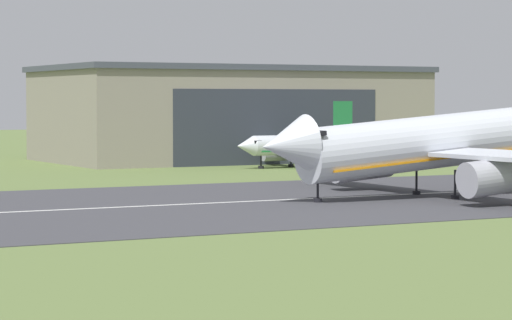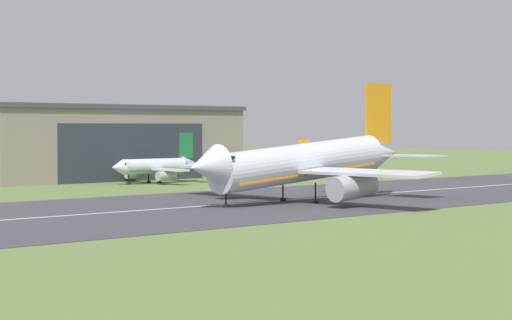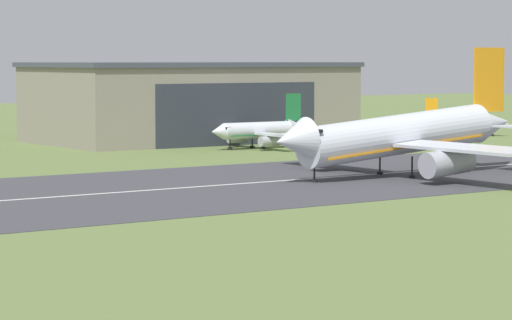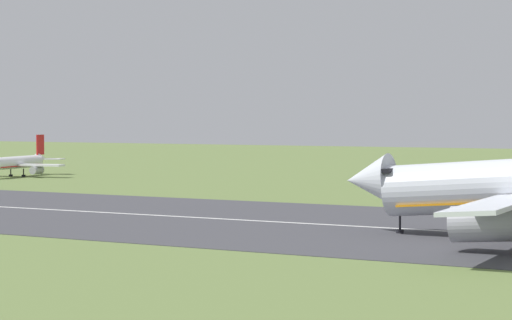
{
  "view_description": "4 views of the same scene",
  "coord_description": "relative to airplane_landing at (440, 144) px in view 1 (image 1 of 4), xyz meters",
  "views": [
    {
      "loc": [
        -35.74,
        9.14,
        9.95
      ],
      "look_at": [
        10.54,
        95.42,
        5.06
      ],
      "focal_mm": 85.0,
      "sensor_mm": 36.0,
      "label": 1
    },
    {
      "loc": [
        -63.52,
        9.14,
        10.76
      ],
      "look_at": [
        16.36,
        94.29,
        6.94
      ],
      "focal_mm": 70.0,
      "sensor_mm": 36.0,
      "label": 2
    },
    {
      "loc": [
        -71.15,
        -14.07,
        15.87
      ],
      "look_at": [
        9.42,
        100.52,
        4.23
      ],
      "focal_mm": 85.0,
      "sensor_mm": 36.0,
      "label": 3
    },
    {
      "loc": [
        59.95,
        8.12,
        12.42
      ],
      "look_at": [
        7.04,
        109.17,
        7.49
      ],
      "focal_mm": 70.0,
      "sensor_mm": 36.0,
      "label": 4
    }
  ],
  "objects": [
    {
      "name": "runway_strip",
      "position": [
        -39.06,
        3.94,
        -5.44
      ],
      "size": [
        445.51,
        48.6,
        0.06
      ],
      "primitive_type": "cube",
      "color": "#3D3D42",
      "rests_on": "ground_plane"
    },
    {
      "name": "ground_plane",
      "position": [
        -39.06,
        -52.49,
        -5.47
      ],
      "size": [
        685.51,
        685.51,
        0.0
      ],
      "primitive_type": "plane",
      "color": "olive"
    },
    {
      "name": "airplane_parked_west",
      "position": [
        14.06,
        53.08,
        -2.26
      ],
      "size": [
        19.82,
        20.57,
        9.72
      ],
      "color": "silver",
      "rests_on": "ground_plane"
    },
    {
      "name": "airplane_landing",
      "position": [
        0.0,
        0.0,
        0.0
      ],
      "size": [
        42.46,
        46.94,
        17.59
      ],
      "color": "silver",
      "rests_on": "ground_plane"
    },
    {
      "name": "runway_centreline",
      "position": [
        -39.06,
        3.94,
        -5.41
      ],
      "size": [
        400.96,
        0.7,
        0.01
      ],
      "primitive_type": "cube",
      "color": "silver",
      "rests_on": "runway_strip"
    },
    {
      "name": "hangar_building",
      "position": [
        16.13,
        78.87,
        2.21
      ],
      "size": [
        60.17,
        33.83,
        15.34
      ],
      "color": "gray",
      "rests_on": "ground_plane"
    }
  ]
}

